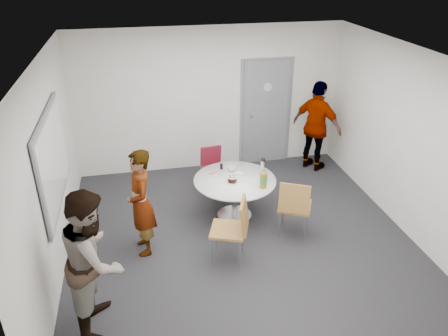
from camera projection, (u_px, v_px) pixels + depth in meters
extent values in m
plane|color=black|center=(240.00, 237.00, 6.57)|extent=(5.00, 5.00, 0.00)
plane|color=silver|center=(244.00, 57.00, 5.34)|extent=(5.00, 5.00, 0.00)
plane|color=silver|center=(210.00, 100.00, 8.13)|extent=(5.00, 0.00, 5.00)
plane|color=silver|center=(49.00, 174.00, 5.50)|extent=(0.00, 5.00, 5.00)
plane|color=silver|center=(407.00, 141.00, 6.41)|extent=(0.00, 5.00, 5.00)
plane|color=silver|center=(311.00, 278.00, 3.77)|extent=(5.00, 0.00, 5.00)
cube|color=slate|center=(266.00, 113.00, 8.45)|extent=(0.90, 0.05, 2.05)
cube|color=gray|center=(265.00, 112.00, 8.48)|extent=(1.02, 0.04, 2.12)
cylinder|color=#B2BFC6|center=(268.00, 87.00, 8.19)|extent=(0.16, 0.01, 0.16)
cylinder|color=silver|center=(251.00, 115.00, 8.35)|extent=(0.04, 0.14, 0.04)
cube|color=gray|center=(53.00, 160.00, 5.63)|extent=(0.03, 1.90, 1.25)
cube|color=white|center=(55.00, 160.00, 5.63)|extent=(0.01, 1.78, 1.13)
cylinder|color=white|center=(235.00, 180.00, 6.80)|extent=(1.28, 1.28, 0.03)
cylinder|color=silver|center=(235.00, 198.00, 6.95)|extent=(0.09, 0.09, 0.62)
cylinder|color=silver|center=(234.00, 215.00, 7.09)|extent=(0.55, 0.55, 0.02)
cylinder|color=white|center=(232.00, 182.00, 6.71)|extent=(0.18, 0.18, 0.01)
cylinder|color=black|center=(232.00, 180.00, 6.69)|extent=(0.14, 0.14, 0.07)
cylinder|color=silver|center=(232.00, 177.00, 6.67)|extent=(0.14, 0.14, 0.02)
cylinder|color=olive|center=(263.00, 180.00, 6.51)|extent=(0.11, 0.11, 0.25)
cylinder|color=#348235|center=(263.00, 180.00, 6.50)|extent=(0.11, 0.11, 0.09)
cone|color=olive|center=(264.00, 171.00, 6.44)|extent=(0.10, 0.10, 0.05)
cylinder|color=#479E49|center=(264.00, 169.00, 6.42)|extent=(0.04, 0.04, 0.03)
imported|color=white|center=(232.00, 168.00, 7.03)|extent=(0.17, 0.17, 0.10)
cylinder|color=black|center=(221.00, 166.00, 7.08)|extent=(0.05, 0.05, 0.11)
cylinder|color=silver|center=(263.00, 166.00, 6.99)|extent=(0.07, 0.07, 0.19)
cylinder|color=black|center=(263.00, 160.00, 6.94)|extent=(0.07, 0.07, 0.03)
cube|color=#DA6F6D|center=(213.00, 172.00, 6.98)|extent=(0.14, 0.12, 0.02)
ellipsoid|color=white|center=(239.00, 173.00, 6.94)|extent=(0.16, 0.16, 0.03)
cube|color=brown|center=(228.00, 230.00, 5.89)|extent=(0.59, 0.59, 0.04)
cube|color=brown|center=(244.00, 216.00, 5.75)|extent=(0.24, 0.44, 0.44)
cylinder|color=silver|center=(217.00, 236.00, 6.19)|extent=(0.02, 0.02, 0.49)
cylinder|color=silver|center=(212.00, 252.00, 5.86)|extent=(0.02, 0.02, 0.49)
cylinder|color=silver|center=(243.00, 238.00, 6.14)|extent=(0.02, 0.02, 0.49)
cylinder|color=silver|center=(240.00, 254.00, 5.81)|extent=(0.02, 0.02, 0.49)
cube|color=brown|center=(295.00, 206.00, 6.44)|extent=(0.61, 0.61, 0.04)
cube|color=brown|center=(294.00, 199.00, 6.14)|extent=(0.43, 0.28, 0.44)
cylinder|color=silver|center=(307.00, 215.00, 6.66)|extent=(0.02, 0.02, 0.49)
cylinder|color=silver|center=(283.00, 212.00, 6.75)|extent=(0.02, 0.02, 0.49)
cylinder|color=silver|center=(305.00, 229.00, 6.35)|extent=(0.02, 0.02, 0.49)
cylinder|color=silver|center=(280.00, 225.00, 6.43)|extent=(0.02, 0.02, 0.49)
cube|color=maroon|center=(214.00, 171.00, 7.60)|extent=(0.43, 0.43, 0.03)
cube|color=maroon|center=(211.00, 155.00, 7.66)|extent=(0.38, 0.12, 0.37)
cylinder|color=silver|center=(208.00, 187.00, 7.52)|extent=(0.02, 0.02, 0.42)
cylinder|color=silver|center=(225.00, 184.00, 7.61)|extent=(0.02, 0.02, 0.42)
cylinder|color=silver|center=(203.00, 178.00, 7.79)|extent=(0.02, 0.02, 0.42)
cylinder|color=silver|center=(220.00, 176.00, 7.87)|extent=(0.02, 0.02, 0.42)
imported|color=#A5C6EA|center=(141.00, 203.00, 5.95)|extent=(0.44, 0.61, 1.56)
imported|color=white|center=(94.00, 260.00, 4.75)|extent=(0.72, 0.89, 1.73)
imported|color=black|center=(317.00, 127.00, 8.23)|extent=(0.94, 1.08, 1.74)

